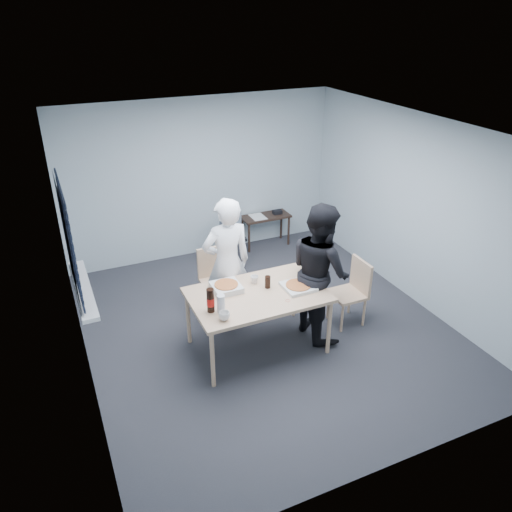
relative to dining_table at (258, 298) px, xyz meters
name	(u,v)px	position (x,y,z in m)	size (l,w,h in m)	color
room	(72,247)	(-1.92, 0.76, 0.72)	(5.00, 5.00, 5.00)	#2D2D32
dining_table	(258,298)	(0.00, 0.00, 0.00)	(1.60, 1.01, 0.78)	#DCB38C
chair_far	(215,275)	(-0.15, 1.09, -0.21)	(0.42, 0.42, 0.89)	#DCB38C
chair_right	(353,288)	(1.39, 0.02, -0.21)	(0.42, 0.42, 0.89)	#DCB38C
person_white	(227,264)	(-0.13, 0.66, 0.16)	(0.65, 0.42, 1.77)	white
person_black	(320,271)	(0.85, 0.01, 0.16)	(0.86, 0.47, 1.77)	black
side_table	(266,220)	(1.34, 2.64, -0.24)	(0.84, 0.37, 0.56)	#37261C
stool	(231,242)	(0.48, 2.10, -0.28)	(0.40, 0.40, 0.56)	black
backpack	(231,224)	(0.48, 2.09, 0.04)	(0.31, 0.23, 0.43)	slate
pizza_box_a	(226,287)	(-0.31, 0.23, 0.10)	(0.33, 0.33, 0.08)	silver
pizza_box_b	(298,286)	(0.50, -0.09, 0.08)	(0.36, 0.36, 0.05)	silver
mug_a	(224,316)	(-0.55, -0.35, 0.11)	(0.12, 0.12, 0.10)	white
mug_b	(254,279)	(0.07, 0.25, 0.11)	(0.10, 0.10, 0.09)	white
cola_glass	(268,282)	(0.17, 0.08, 0.14)	(0.07, 0.07, 0.15)	black
soda_bottle	(211,301)	(-0.63, -0.14, 0.20)	(0.09, 0.09, 0.28)	black
plastic_cups	(221,304)	(-0.53, -0.20, 0.17)	(0.09, 0.09, 0.22)	silver
rubber_band	(288,301)	(0.25, -0.29, 0.06)	(0.05, 0.05, 0.00)	red
papers	(258,217)	(1.19, 2.64, -0.16)	(0.23, 0.32, 0.01)	white
black_box	(277,212)	(1.56, 2.63, -0.13)	(0.15, 0.11, 0.06)	black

